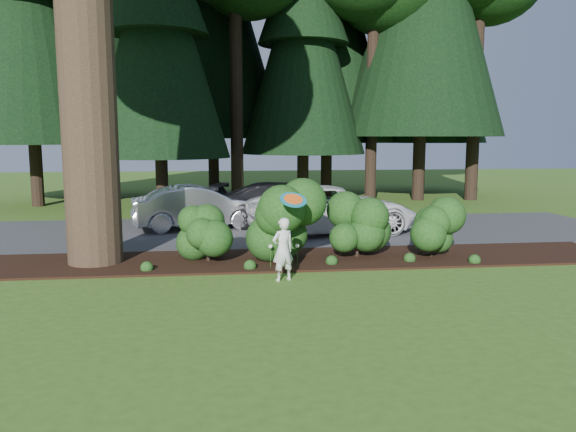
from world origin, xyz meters
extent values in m
plane|color=#365D1A|center=(0.00, 0.00, 0.00)|extent=(80.00, 80.00, 0.00)
cube|color=black|center=(0.00, 3.25, 0.03)|extent=(16.00, 2.50, 0.05)
cube|color=#38383A|center=(0.00, 7.50, 0.01)|extent=(22.00, 6.00, 0.03)
sphere|color=#143C12|center=(-2.00, 3.20, 0.66)|extent=(1.08, 1.08, 1.08)
cylinder|color=black|center=(-2.00, 3.20, 0.15)|extent=(0.08, 0.08, 0.30)
sphere|color=#143C12|center=(-0.20, 3.00, 0.94)|extent=(1.35, 1.35, 1.35)
cylinder|color=black|center=(-0.20, 3.00, 0.15)|extent=(0.08, 0.08, 0.30)
sphere|color=#143C12|center=(1.60, 3.30, 0.83)|extent=(1.26, 1.26, 1.26)
cylinder|color=black|center=(1.60, 3.30, 0.15)|extent=(0.08, 0.08, 0.30)
sphere|color=#143C12|center=(3.40, 3.10, 0.72)|extent=(1.17, 1.17, 1.17)
cylinder|color=black|center=(3.40, 3.10, 0.15)|extent=(0.08, 0.08, 0.30)
cylinder|color=#143C12|center=(-0.60, 2.40, 0.25)|extent=(0.01, 0.01, 0.50)
sphere|color=white|center=(-0.60, 2.40, 0.52)|extent=(0.09, 0.09, 0.09)
cylinder|color=#143C12|center=(-0.30, 2.40, 0.25)|extent=(0.01, 0.01, 0.50)
sphere|color=white|center=(-0.30, 2.40, 0.52)|extent=(0.09, 0.09, 0.09)
cylinder|color=#143C12|center=(0.00, 2.40, 0.25)|extent=(0.01, 0.01, 0.50)
sphere|color=white|center=(0.00, 2.40, 0.52)|extent=(0.09, 0.09, 0.09)
cylinder|color=black|center=(-9.50, 14.00, 4.90)|extent=(0.50, 0.50, 9.80)
cone|color=black|center=(-9.50, 14.00, 7.70)|extent=(6.16, 6.16, 10.50)
cylinder|color=black|center=(-7.00, 14.50, 4.55)|extent=(0.50, 0.50, 9.10)
cylinder|color=black|center=(-4.00, 15.00, 5.25)|extent=(0.50, 0.50, 10.50)
cone|color=black|center=(-4.00, 15.00, 8.25)|extent=(6.60, 6.60, 11.25)
cylinder|color=black|center=(-1.00, 13.50, 4.38)|extent=(0.50, 0.50, 8.75)
cylinder|color=black|center=(2.00, 14.50, 5.60)|extent=(0.50, 0.50, 11.20)
cylinder|color=black|center=(5.00, 15.50, 4.72)|extent=(0.50, 0.50, 9.45)
cylinder|color=black|center=(7.50, 14.00, 5.42)|extent=(0.50, 0.50, 10.85)
cone|color=black|center=(7.50, 14.00, 8.53)|extent=(6.82, 6.82, 11.62)
cylinder|color=black|center=(10.00, 16.00, 4.90)|extent=(0.50, 0.50, 9.80)
cylinder|color=black|center=(-8.00, 18.50, 5.60)|extent=(0.50, 0.50, 11.20)
cone|color=black|center=(-8.00, 18.50, 8.80)|extent=(7.04, 7.04, 12.00)
cylinder|color=black|center=(-2.50, 18.00, 5.25)|extent=(0.50, 0.50, 10.50)
cone|color=black|center=(-2.50, 18.00, 8.25)|extent=(6.60, 6.60, 11.25)
cylinder|color=black|center=(3.50, 19.00, 5.95)|extent=(0.50, 0.50, 11.90)
cone|color=black|center=(3.50, 19.00, 9.35)|extent=(7.48, 7.48, 12.75)
cylinder|color=black|center=(8.50, 18.50, 5.07)|extent=(0.50, 0.50, 10.15)
cone|color=black|center=(8.50, 18.50, 7.98)|extent=(6.38, 6.38, 10.88)
imported|color=silver|center=(-2.39, 8.11, 0.72)|extent=(4.40, 2.26, 1.38)
imported|color=white|center=(1.70, 6.92, 0.75)|extent=(5.49, 3.11, 1.45)
imported|color=black|center=(0.50, 8.26, 0.75)|extent=(5.25, 3.00, 1.43)
imported|color=silver|center=(-0.43, 1.37, 0.66)|extent=(0.56, 0.47, 1.31)
cylinder|color=#177283|center=(-0.18, 1.73, 1.63)|extent=(0.60, 0.52, 0.33)
cylinder|color=#FF5D15|center=(-0.18, 1.73, 1.65)|extent=(0.42, 0.37, 0.23)
camera|label=1|loc=(-1.66, -9.84, 2.93)|focal=35.00mm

